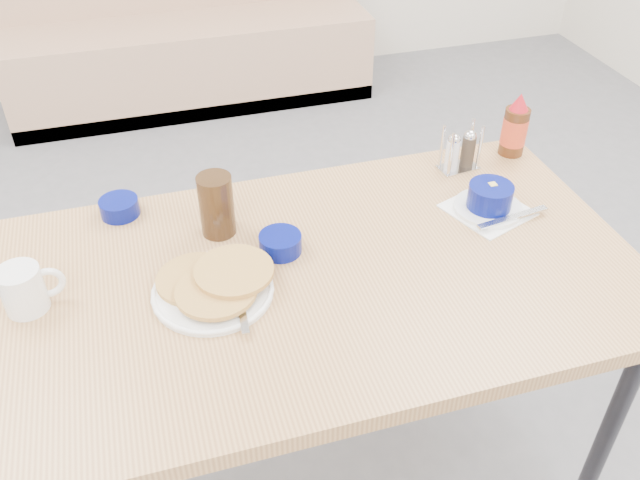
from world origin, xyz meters
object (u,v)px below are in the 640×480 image
object	(u,v)px
coffee_mug	(25,289)
amber_tumbler	(216,205)
booth_bench	(187,34)
syrup_bottle	(515,128)
dining_table	(323,291)
pancake_plate	(214,286)
butter_bowl	(280,243)
condiment_caddy	(460,154)
grits_setting	(490,200)
creamer_bowl	(119,207)

from	to	relation	value
coffee_mug	amber_tumbler	bearing A→B (deg)	19.05
booth_bench	syrup_bottle	distance (m)	2.35
dining_table	pancake_plate	bearing A→B (deg)	-179.30
butter_bowl	booth_bench	bearing A→B (deg)	88.30
booth_bench	condiment_caddy	world-z (taller)	booth_bench
pancake_plate	grits_setting	distance (m)	0.70
booth_bench	creamer_bowl	size ratio (longest dim) A/B	20.31
dining_table	grits_setting	xyz separation A→B (m)	(0.45, 0.10, 0.09)
booth_bench	butter_bowl	world-z (taller)	booth_bench
butter_bowl	amber_tumbler	world-z (taller)	amber_tumbler
butter_bowl	dining_table	bearing A→B (deg)	-51.81
condiment_caddy	dining_table	bearing A→B (deg)	-154.20
grits_setting	butter_bowl	world-z (taller)	grits_setting
grits_setting	condiment_caddy	xyz separation A→B (m)	(0.02, 0.20, 0.01)
creamer_bowl	butter_bowl	size ratio (longest dim) A/B	0.97
grits_setting	condiment_caddy	size ratio (longest dim) A/B	1.92
butter_bowl	syrup_bottle	distance (m)	0.75
dining_table	butter_bowl	distance (m)	0.14
syrup_bottle	butter_bowl	bearing A→B (deg)	-161.52
coffee_mug	butter_bowl	xyz separation A→B (m)	(0.54, 0.03, -0.03)
booth_bench	coffee_mug	distance (m)	2.59
dining_table	pancake_plate	xyz separation A→B (m)	(-0.24, -0.00, 0.08)
pancake_plate	amber_tumbler	distance (m)	0.22
booth_bench	pancake_plate	distance (m)	2.58
pancake_plate	condiment_caddy	world-z (taller)	condiment_caddy
coffee_mug	grits_setting	bearing A→B (deg)	2.09
pancake_plate	coffee_mug	world-z (taller)	coffee_mug
amber_tumbler	syrup_bottle	xyz separation A→B (m)	(0.83, 0.13, 0.00)
creamer_bowl	grits_setting	bearing A→B (deg)	-15.61
creamer_bowl	condiment_caddy	distance (m)	0.88
booth_bench	pancake_plate	bearing A→B (deg)	-95.37
amber_tumbler	syrup_bottle	world-z (taller)	syrup_bottle
condiment_caddy	syrup_bottle	bearing A→B (deg)	3.48
butter_bowl	condiment_caddy	world-z (taller)	condiment_caddy
dining_table	pancake_plate	distance (m)	0.25
amber_tumbler	condiment_caddy	bearing A→B (deg)	8.21
grits_setting	creamer_bowl	bearing A→B (deg)	164.39
pancake_plate	butter_bowl	distance (m)	0.19
booth_bench	amber_tumbler	distance (m)	2.39
dining_table	amber_tumbler	world-z (taller)	amber_tumbler
booth_bench	creamer_bowl	world-z (taller)	booth_bench
dining_table	creamer_bowl	distance (m)	0.54
butter_bowl	amber_tumbler	bearing A→B (deg)	137.25
coffee_mug	amber_tumbler	size ratio (longest dim) A/B	0.85
amber_tumbler	creamer_bowl	bearing A→B (deg)	147.97
coffee_mug	syrup_bottle	xyz separation A→B (m)	(1.25, 0.27, 0.03)
grits_setting	amber_tumbler	distance (m)	0.65
amber_tumbler	condiment_caddy	world-z (taller)	amber_tumbler
pancake_plate	dining_table	bearing A→B (deg)	0.70
booth_bench	condiment_caddy	size ratio (longest dim) A/B	14.97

